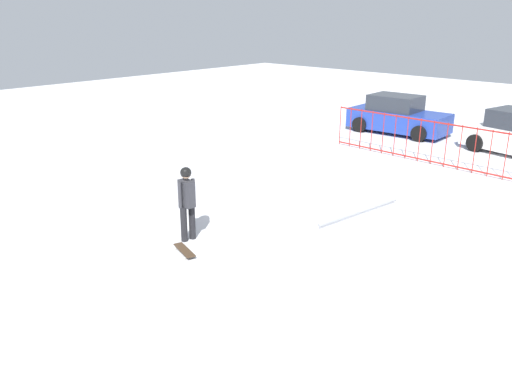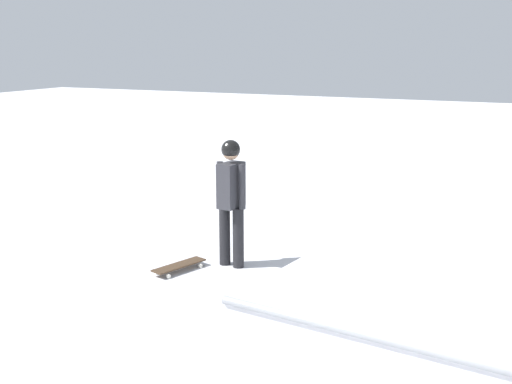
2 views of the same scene
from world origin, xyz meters
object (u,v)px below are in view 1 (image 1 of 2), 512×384
Objects in this scene: skater at (187,198)px; skateboard at (184,250)px; parked_car_blue at (398,116)px; skate_ramp at (316,212)px.

skateboard is at bearing 139.52° from skater.
skater is 0.42× the size of parked_car_blue.
skateboard is at bearing -99.98° from skate_ramp.
skate_ramp is 6.92× the size of skateboard.
skate_ramp is 3.47m from skateboard.
parked_car_blue reaches higher than skate_ramp.
skater reaches higher than parked_car_blue.
skate_ramp is 3.30× the size of skater.
parked_car_blue is at bearing -61.85° from skateboard.
skater is at bearing -29.69° from skateboard.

